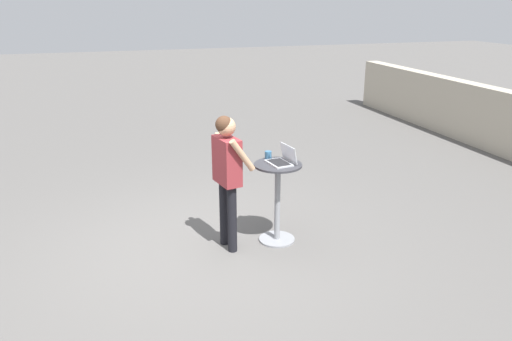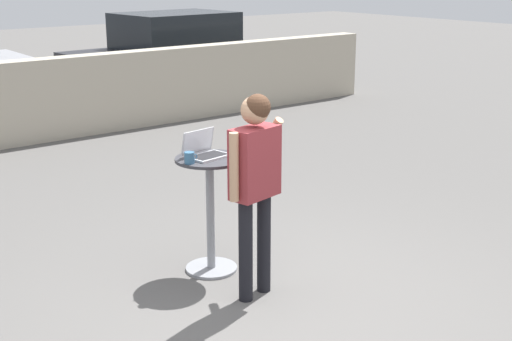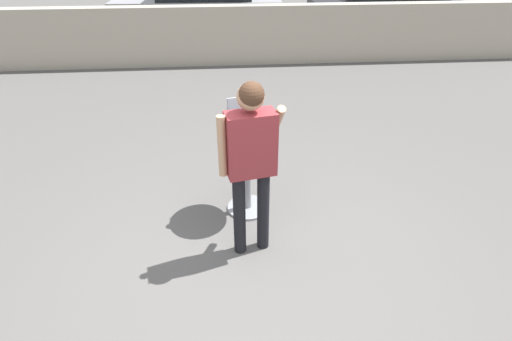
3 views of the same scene
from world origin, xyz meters
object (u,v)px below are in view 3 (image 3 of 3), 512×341
laptop (246,116)px  parked_car_further_down (391,5)px  cafe_table (248,161)px  parked_car_near_street (200,6)px  standing_person (251,152)px  coffee_mug (223,121)px

laptop → parked_car_further_down: (4.41, 7.65, -0.24)m
laptop → parked_car_further_down: parked_car_further_down is taller
cafe_table → parked_car_near_street: bearing=95.2°
laptop → standing_person: size_ratio=0.23×
parked_car_near_street → laptop: bearing=-84.8°
parked_car_near_street → coffee_mug: bearing=-86.4°
coffee_mug → standing_person: 0.61m
cafe_table → laptop: 0.46m
coffee_mug → parked_car_further_down: size_ratio=0.03×
cafe_table → parked_car_further_down: 8.88m
laptop → coffee_mug: bearing=-155.2°
laptop → standing_person: standing_person is taller
cafe_table → parked_car_further_down: (4.41, 7.71, 0.22)m
cafe_table → parked_car_further_down: parked_car_further_down is taller
cafe_table → coffee_mug: bearing=-168.5°
laptop → parked_car_further_down: size_ratio=0.09×
cafe_table → laptop: size_ratio=2.69×
coffee_mug → standing_person: bearing=-69.6°
parked_car_further_down → parked_car_near_street: bearing=178.3°
laptop → standing_person: (-0.00, -0.67, -0.02)m
parked_car_further_down → coffee_mug: bearing=-120.8°
cafe_table → laptop: bearing=97.2°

